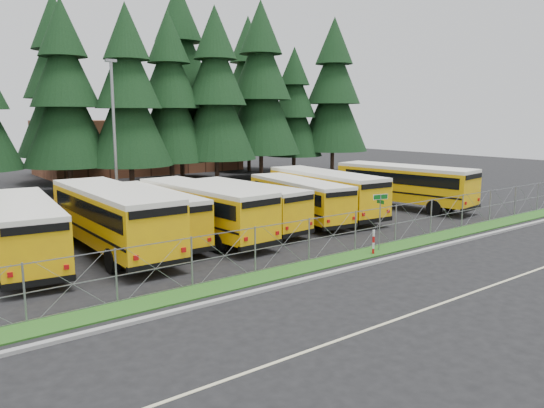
{
  "coord_description": "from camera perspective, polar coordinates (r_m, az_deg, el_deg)",
  "views": [
    {
      "loc": [
        -19.53,
        -18.54,
        6.58
      ],
      "look_at": [
        -2.29,
        4.0,
        1.8
      ],
      "focal_mm": 35.0,
      "sensor_mm": 36.0,
      "label": 1
    }
  ],
  "objects": [
    {
      "name": "bus_2",
      "position": [
        28.25,
        -13.24,
        -1.31
      ],
      "size": [
        2.72,
        10.59,
        2.76
      ],
      "primitive_type": null,
      "rotation": [
        0.0,
        0.0,
        -0.02
      ],
      "color": "#FDBB08",
      "rests_on": "ground"
    },
    {
      "name": "ground",
      "position": [
        27.72,
        8.84,
        -4.29
      ],
      "size": [
        120.0,
        120.0,
        0.0
      ],
      "primitive_type": "plane",
      "color": "black",
      "rests_on": "ground"
    },
    {
      "name": "conifer_9",
      "position": [
        61.36,
        6.62,
        11.43
      ],
      "size": [
        7.83,
        7.83,
        17.32
      ],
      "primitive_type": null,
      "color": "black",
      "rests_on": "ground"
    },
    {
      "name": "conifer_6",
      "position": [
        50.93,
        -6.07,
        11.42
      ],
      "size": [
        7.49,
        7.49,
        16.58
      ],
      "primitive_type": null,
      "color": "black",
      "rests_on": "ground"
    },
    {
      "name": "bus_6",
      "position": [
        34.98,
        5.37,
        1.11
      ],
      "size": [
        3.7,
        11.42,
        2.94
      ],
      "primitive_type": null,
      "rotation": [
        0.0,
        0.0,
        -0.09
      ],
      "color": "#FDBB08",
      "rests_on": "ground"
    },
    {
      "name": "bus_0",
      "position": [
        25.97,
        -25.21,
        -2.77
      ],
      "size": [
        3.93,
        11.28,
        2.9
      ],
      "primitive_type": null,
      "rotation": [
        0.0,
        0.0,
        -0.12
      ],
      "color": "#FDBB08",
      "rests_on": "ground"
    },
    {
      "name": "street_sign",
      "position": [
        26.18,
        11.55,
        -0.64
      ],
      "size": [
        0.82,
        0.54,
        2.81
      ],
      "color": "gray",
      "rests_on": "ground"
    },
    {
      "name": "conifer_12",
      "position": [
        55.09,
        -9.87,
        12.68
      ],
      "size": [
        8.79,
        8.79,
        19.44
      ],
      "primitive_type": null,
      "color": "black",
      "rests_on": "ground"
    },
    {
      "name": "conifer_11",
      "position": [
        55.98,
        -22.03,
        11.35
      ],
      "size": [
        8.15,
        8.15,
        18.02
      ],
      "primitive_type": null,
      "color": "black",
      "rests_on": "ground"
    },
    {
      "name": "bus_5",
      "position": [
        33.01,
        2.62,
        0.39
      ],
      "size": [
        3.77,
        10.36,
        2.65
      ],
      "primitive_type": null,
      "rotation": [
        0.0,
        0.0,
        -0.14
      ],
      "color": "#FDBB08",
      "rests_on": "ground"
    },
    {
      "name": "conifer_3",
      "position": [
        47.57,
        -21.32,
        10.61
      ],
      "size": [
        7.22,
        7.22,
        15.97
      ],
      "primitive_type": null,
      "color": "black",
      "rests_on": "ground"
    },
    {
      "name": "bus_3",
      "position": [
        28.72,
        -7.72,
        -0.79
      ],
      "size": [
        3.36,
        11.32,
        2.93
      ],
      "primitive_type": null,
      "rotation": [
        0.0,
        0.0,
        0.07
      ],
      "color": "#FDBB08",
      "rests_on": "ground"
    },
    {
      "name": "light_standard",
      "position": [
        36.8,
        -16.61,
        7.48
      ],
      "size": [
        0.7,
        0.35,
        10.14
      ],
      "color": "gray",
      "rests_on": "ground"
    },
    {
      "name": "conifer_8",
      "position": [
        59.81,
        2.4,
        9.93
      ],
      "size": [
        6.32,
        6.32,
        13.97
      ],
      "primitive_type": null,
      "color": "black",
      "rests_on": "ground"
    },
    {
      "name": "chainlink_fence",
      "position": [
        26.84,
        10.43,
        -2.61
      ],
      "size": [
        44.0,
        0.1,
        2.0
      ],
      "primitive_type": null,
      "color": "gray",
      "rests_on": "ground"
    },
    {
      "name": "conifer_5",
      "position": [
        50.22,
        -10.92,
        10.95
      ],
      "size": [
        7.2,
        7.2,
        15.91
      ],
      "primitive_type": null,
      "color": "black",
      "rests_on": "ground"
    },
    {
      "name": "brick_building",
      "position": [
        63.97,
        -13.91,
        6.06
      ],
      "size": [
        22.0,
        10.0,
        6.0
      ],
      "primitive_type": "cube",
      "color": "brown",
      "rests_on": "ground"
    },
    {
      "name": "bus_4",
      "position": [
        30.82,
        -3.24,
        -0.27
      ],
      "size": [
        3.24,
        10.32,
        2.66
      ],
      "primitive_type": null,
      "rotation": [
        0.0,
        0.0,
        0.08
      ],
      "color": "#FDBB08",
      "rests_on": "ground"
    },
    {
      "name": "bus_east",
      "position": [
        39.05,
        13.55,
        1.85
      ],
      "size": [
        4.49,
        11.91,
        3.05
      ],
      "primitive_type": null,
      "rotation": [
        0.0,
        0.0,
        0.15
      ],
      "color": "#FDBB08",
      "rests_on": "ground"
    },
    {
      "name": "conifer_7",
      "position": [
        55.23,
        -1.2,
        12.03
      ],
      "size": [
        8.12,
        8.12,
        17.95
      ],
      "primitive_type": null,
      "color": "black",
      "rests_on": "ground"
    },
    {
      "name": "striped_bollard",
      "position": [
        25.68,
        10.86,
        -4.09
      ],
      "size": [
        0.11,
        0.11,
        1.2
      ],
      "primitive_type": "cylinder",
      "color": "#B20C0C",
      "rests_on": "ground"
    },
    {
      "name": "conifer_4",
      "position": [
        46.89,
        -15.18,
        10.82
      ],
      "size": [
        7.13,
        7.13,
        15.77
      ],
      "primitive_type": null,
      "color": "black",
      "rests_on": "ground"
    },
    {
      "name": "conifer_13",
      "position": [
        63.56,
        -2.54,
        11.66
      ],
      "size": [
        8.08,
        8.08,
        17.86
      ],
      "primitive_type": null,
      "color": "black",
      "rests_on": "ground"
    },
    {
      "name": "curb",
      "position": [
        25.74,
        13.84,
        -5.41
      ],
      "size": [
        50.0,
        0.25,
        0.12
      ],
      "primitive_type": "cube",
      "color": "gray",
      "rests_on": "ground"
    },
    {
      "name": "grass_verge",
      "position": [
        26.61,
        11.49,
        -4.89
      ],
      "size": [
        50.0,
        1.4,
        0.06
      ],
      "primitive_type": "cube",
      "color": "#1B4814",
      "rests_on": "ground"
    },
    {
      "name": "road_lane_line",
      "position": [
        23.15,
        23.4,
        -7.75
      ],
      "size": [
        50.0,
        0.12,
        0.01
      ],
      "primitive_type": "cube",
      "color": "beige",
      "rests_on": "ground"
    },
    {
      "name": "bus_1",
      "position": [
        26.73,
        -16.99,
        -1.65
      ],
      "size": [
        2.99,
        12.09,
        3.16
      ],
      "primitive_type": null,
      "rotation": [
        0.0,
        0.0,
        -0.01
      ],
      "color": "#FDBB08",
      "rests_on": "ground"
    }
  ]
}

